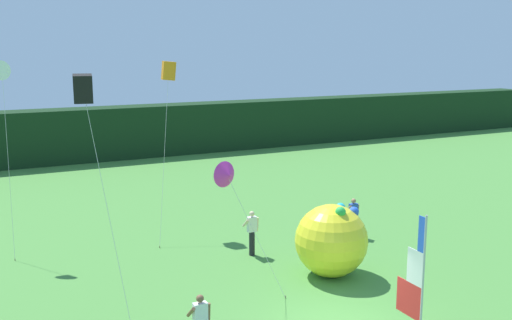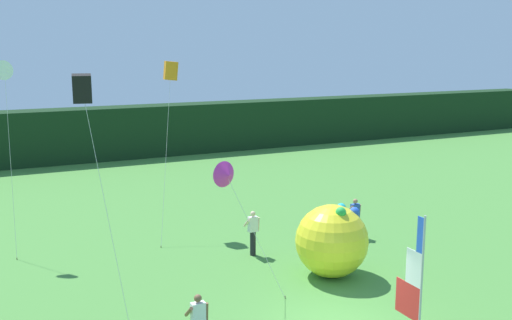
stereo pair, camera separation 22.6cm
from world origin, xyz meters
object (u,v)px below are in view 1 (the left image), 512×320
Objects in this scene: person_mid_field at (252,232)px; kite_white_delta_2 at (2,71)px; inflatable_balloon at (331,240)px; kite_orange_box_1 at (169,71)px; banner_flag at (415,281)px; kite_magenta_delta_0 at (227,175)px; kite_black_box_3 at (83,90)px; person_far_left at (353,216)px.

kite_white_delta_2 is at bearing 148.37° from person_mid_field.
kite_orange_box_1 is at bearing 110.12° from inflatable_balloon.
banner_flag is 5.03m from inflatable_balloon.
inflatable_balloon is 10.40m from kite_orange_box_1.
banner_flag is at bearing -55.28° from kite_white_delta_2.
banner_flag is at bearing -51.84° from kite_magenta_delta_0.
banner_flag is 14.37m from kite_orange_box_1.
kite_white_delta_2 reaches higher than banner_flag.
kite_black_box_3 is at bearing -150.78° from person_mid_field.
kite_magenta_delta_0 is (-2.56, -3.57, 3.16)m from person_mid_field.
kite_white_delta_2 is (-9.64, 8.04, 5.70)m from inflatable_balloon.
kite_magenta_delta_0 is at bearing -153.33° from person_far_left.
kite_orange_box_1 is 1.01× the size of kite_black_box_3.
person_far_left is 0.23× the size of kite_black_box_3.
kite_magenta_delta_0 is (-3.51, 4.47, 2.35)m from banner_flag.
inflatable_balloon is (1.58, -3.07, 0.34)m from person_mid_field.
inflatable_balloon is 0.36× the size of kite_orange_box_1.
kite_black_box_3 reaches higher than person_far_left.
inflatable_balloon reaches higher than person_far_left.
person_mid_field is 1.05× the size of person_far_left.
kite_magenta_delta_0 is at bearing 2.35° from kite_black_box_3.
inflatable_balloon is 0.36× the size of kite_black_box_3.
kite_black_box_3 is (-4.12, -0.17, 2.71)m from kite_magenta_delta_0.
person_far_left is 8.82m from kite_magenta_delta_0.
kite_orange_box_1 is (-3.02, 8.25, 5.56)m from inflatable_balloon.
inflatable_balloon is (-3.20, -3.19, 0.39)m from person_far_left.
kite_black_box_3 reaches higher than kite_magenta_delta_0.
kite_orange_box_1 is 6.62m from kite_white_delta_2.
person_mid_field is 9.65m from kite_black_box_3.
kite_orange_box_1 reaches higher than inflatable_balloon.
person_far_left is 0.64× the size of inflatable_balloon.
person_mid_field is 0.24× the size of kite_white_delta_2.
person_far_left is at bearing 18.60° from kite_black_box_3.
person_far_left is (3.83, 8.15, -0.86)m from banner_flag.
kite_magenta_delta_0 is (-4.14, -0.50, 2.82)m from inflatable_balloon.
kite_black_box_3 is (1.38, -8.70, -0.18)m from kite_white_delta_2.
banner_flag reaches higher than person_mid_field.
kite_magenta_delta_0 reaches higher than inflatable_balloon.
kite_white_delta_2 is 8.81m from kite_black_box_3.
person_far_left is 13.46m from kite_black_box_3.
person_far_left is 0.37× the size of kite_magenta_delta_0.
person_mid_field is 0.39× the size of kite_magenta_delta_0.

